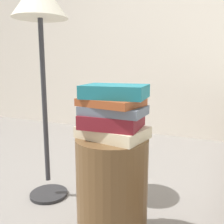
# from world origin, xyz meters

# --- Properties ---
(wall_back) EXTENTS (7.00, 0.08, 2.60)m
(wall_back) POSITION_xyz_m (0.00, 2.00, 1.30)
(wall_back) COLOR silver
(wall_back) RESTS_ON ground_plane
(side_table) EXTENTS (0.33, 0.33, 0.51)m
(side_table) POSITION_xyz_m (0.00, 0.00, 0.26)
(side_table) COLOR brown
(side_table) RESTS_ON ground_plane
(book_cream) EXTENTS (0.32, 0.25, 0.05)m
(book_cream) POSITION_xyz_m (0.00, 0.01, 0.54)
(book_cream) COLOR beige
(book_cream) RESTS_ON side_table
(book_maroon) EXTENTS (0.27, 0.22, 0.06)m
(book_maroon) POSITION_xyz_m (-0.00, -0.00, 0.59)
(book_maroon) COLOR maroon
(book_maroon) RESTS_ON book_cream
(book_slate) EXTENTS (0.27, 0.17, 0.04)m
(book_slate) POSITION_xyz_m (0.01, -0.01, 0.64)
(book_slate) COLOR slate
(book_slate) RESTS_ON book_maroon
(book_rust) EXTENTS (0.29, 0.23, 0.03)m
(book_rust) POSITION_xyz_m (0.00, -0.01, 0.68)
(book_rust) COLOR #994723
(book_rust) RESTS_ON book_slate
(book_teal) EXTENTS (0.29, 0.23, 0.06)m
(book_teal) POSITION_xyz_m (0.01, 0.01, 0.72)
(book_teal) COLOR #1E727F
(book_teal) RESTS_ON book_rust
(floor_lamp) EXTENTS (0.32, 0.32, 1.32)m
(floor_lamp) POSITION_xyz_m (-0.55, 0.22, 1.13)
(floor_lamp) COLOR #262628
(floor_lamp) RESTS_ON ground_plane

